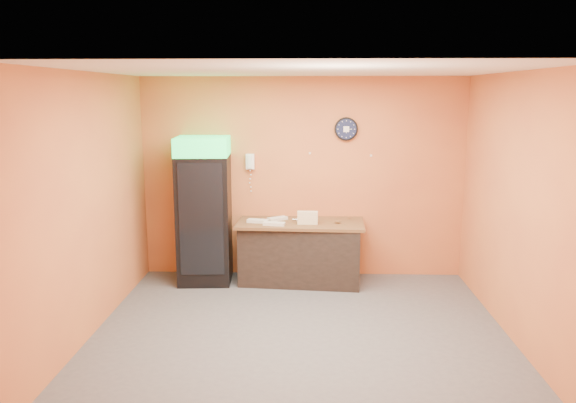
{
  "coord_description": "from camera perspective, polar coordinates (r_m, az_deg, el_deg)",
  "views": [
    {
      "loc": [
        0.07,
        -5.8,
        2.58
      ],
      "look_at": [
        -0.15,
        0.6,
        1.33
      ],
      "focal_mm": 35.0,
      "sensor_mm": 36.0,
      "label": 1
    }
  ],
  "objects": [
    {
      "name": "floor",
      "position": [
        6.35,
        1.24,
        -12.97
      ],
      "size": [
        4.5,
        4.5,
        0.0
      ],
      "primitive_type": "plane",
      "color": "#47474C",
      "rests_on": "ground"
    },
    {
      "name": "wrapped_sandwich_left",
      "position": [
        7.6,
        -3.06,
        -1.99
      ],
      "size": [
        0.31,
        0.16,
        0.04
      ],
      "primitive_type": "cube",
      "rotation": [
        0.0,
        0.0,
        -0.18
      ],
      "color": "silver",
      "rests_on": "butcher_paper"
    },
    {
      "name": "kitchen_tool",
      "position": [
        7.72,
        1.71,
        -1.68
      ],
      "size": [
        0.07,
        0.07,
        0.07
      ],
      "primitive_type": "cylinder",
      "color": "silver",
      "rests_on": "butcher_paper"
    },
    {
      "name": "beverage_cooler",
      "position": [
        7.71,
        -8.57,
        -1.12
      ],
      "size": [
        0.74,
        0.75,
        2.0
      ],
      "rotation": [
        0.0,
        0.0,
        0.06
      ],
      "color": "black",
      "rests_on": "floor"
    },
    {
      "name": "right_wall",
      "position": [
        6.31,
        22.19,
        -0.6
      ],
      "size": [
        0.02,
        4.0,
        2.8
      ],
      "primitive_type": "cube",
      "color": "#D4763B",
      "rests_on": "floor"
    },
    {
      "name": "wall_clock",
      "position": [
        7.8,
        5.93,
        7.34
      ],
      "size": [
        0.32,
        0.06,
        0.32
      ],
      "color": "black",
      "rests_on": "back_wall"
    },
    {
      "name": "sub_roll_stack",
      "position": [
        7.49,
        2.0,
        -1.66
      ],
      "size": [
        0.27,
        0.1,
        0.17
      ],
      "rotation": [
        0.0,
        0.0,
        -0.01
      ],
      "color": "beige",
      "rests_on": "butcher_paper"
    },
    {
      "name": "wrapped_sandwich_right",
      "position": [
        7.73,
        -1.08,
        -1.76
      ],
      "size": [
        0.29,
        0.25,
        0.04
      ],
      "primitive_type": "cube",
      "rotation": [
        0.0,
        0.0,
        0.63
      ],
      "color": "silver",
      "rests_on": "butcher_paper"
    },
    {
      "name": "left_wall",
      "position": [
        6.36,
        -19.43,
        -0.32
      ],
      "size": [
        0.02,
        4.0,
        2.8
      ],
      "primitive_type": "cube",
      "color": "#D4763B",
      "rests_on": "floor"
    },
    {
      "name": "back_wall",
      "position": [
        7.89,
        1.49,
        2.41
      ],
      "size": [
        4.5,
        0.02,
        2.8
      ],
      "primitive_type": "cube",
      "color": "#D4763B",
      "rests_on": "floor"
    },
    {
      "name": "prep_counter",
      "position": [
        7.75,
        1.28,
        -5.28
      ],
      "size": [
        1.68,
        0.86,
        0.81
      ],
      "primitive_type": "cube",
      "rotation": [
        0.0,
        0.0,
        -0.09
      ],
      "color": "black",
      "rests_on": "floor"
    },
    {
      "name": "butcher_paper",
      "position": [
        7.64,
        1.29,
        -2.22
      ],
      "size": [
        1.74,
        0.87,
        0.04
      ],
      "primitive_type": "cube",
      "rotation": [
        0.0,
        0.0,
        -0.05
      ],
      "color": "brown",
      "rests_on": "prep_counter"
    },
    {
      "name": "wall_phone",
      "position": [
        7.85,
        -3.87,
        4.07
      ],
      "size": [
        0.12,
        0.1,
        0.21
      ],
      "color": "white",
      "rests_on": "back_wall"
    },
    {
      "name": "ceiling",
      "position": [
        5.8,
        1.35,
        13.18
      ],
      "size": [
        4.5,
        4.0,
        0.02
      ],
      "primitive_type": "cube",
      "color": "white",
      "rests_on": "back_wall"
    },
    {
      "name": "wrapped_sandwich_mid",
      "position": [
        7.44,
        -1.42,
        -2.27
      ],
      "size": [
        0.3,
        0.16,
        0.04
      ],
      "primitive_type": "cube",
      "rotation": [
        0.0,
        0.0,
        -0.19
      ],
      "color": "silver",
      "rests_on": "butcher_paper"
    }
  ]
}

